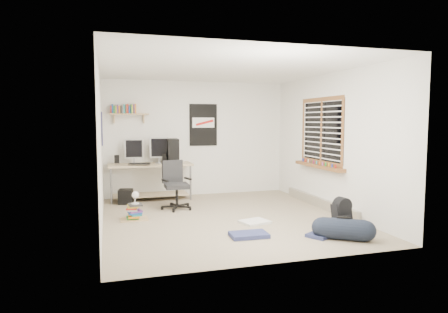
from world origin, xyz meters
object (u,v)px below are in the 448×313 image
object	(u,v)px
backpack	(342,215)
office_chair	(177,183)
desk	(150,182)
book_stack	(134,211)
duffel_bag	(343,230)

from	to	relation	value
backpack	office_chair	bearing A→B (deg)	131.12
desk	office_chair	distance (m)	1.16
office_chair	backpack	bearing A→B (deg)	-56.55
book_stack	desk	bearing A→B (deg)	75.05
office_chair	book_stack	xyz separation A→B (m)	(-0.82, -0.59, -0.34)
duffel_bag	book_stack	xyz separation A→B (m)	(-2.71, 1.97, 0.01)
office_chair	duffel_bag	world-z (taller)	office_chair
office_chair	duffel_bag	size ratio (longest dim) A/B	1.56
office_chair	backpack	world-z (taller)	office_chair
duffel_bag	backpack	bearing A→B (deg)	93.55
desk	backpack	distance (m)	4.05
desk	duffel_bag	xyz separation A→B (m)	(2.26, -3.65, -0.22)
backpack	duffel_bag	world-z (taller)	duffel_bag
desk	office_chair	world-z (taller)	office_chair
office_chair	book_stack	distance (m)	1.07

